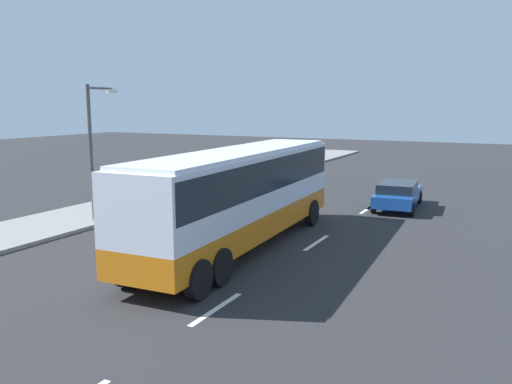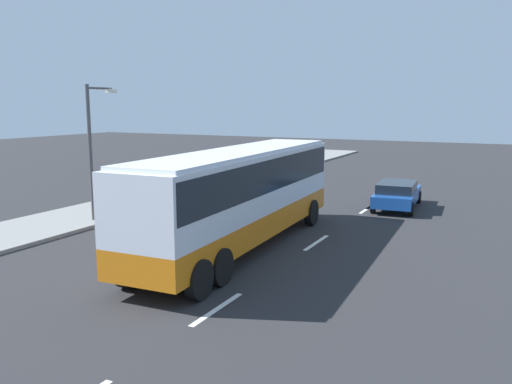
{
  "view_description": "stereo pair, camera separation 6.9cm",
  "coord_description": "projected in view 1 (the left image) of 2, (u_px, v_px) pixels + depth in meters",
  "views": [
    {
      "loc": [
        -15.39,
        -9.42,
        5.12
      ],
      "look_at": [
        1.06,
        -1.01,
        2.01
      ],
      "focal_mm": 36.54,
      "sensor_mm": 36.0,
      "label": 1
    },
    {
      "loc": [
        -15.42,
        -9.36,
        5.12
      ],
      "look_at": [
        1.06,
        -1.01,
        2.01
      ],
      "focal_mm": 36.54,
      "sensor_mm": 36.0,
      "label": 2
    }
  ],
  "objects": [
    {
      "name": "coach_bus",
      "position": [
        241.0,
        188.0,
        18.39
      ],
      "size": [
        12.39,
        3.1,
        3.55
      ],
      "rotation": [
        0.0,
        0.0,
        0.05
      ],
      "color": "orange",
      "rests_on": "ground_plane"
    },
    {
      "name": "street_lamp",
      "position": [
        94.0,
        141.0,
        22.41
      ],
      "size": [
        1.78,
        0.24,
        5.81
      ],
      "color": "#47474C",
      "rests_on": "sidewalk_curb"
    },
    {
      "name": "lane_centreline",
      "position": [
        300.0,
        254.0,
        18.07
      ],
      "size": [
        32.51,
        0.16,
        0.01
      ],
      "color": "white",
      "rests_on": "ground_plane"
    },
    {
      "name": "ground_plane",
      "position": [
        217.0,
        250.0,
        18.59
      ],
      "size": [
        120.0,
        120.0,
        0.0
      ],
      "primitive_type": "plane",
      "color": "#28282B"
    },
    {
      "name": "car_blue_saloon",
      "position": [
        398.0,
        194.0,
        25.89
      ],
      "size": [
        4.92,
        2.27,
        1.34
      ],
      "rotation": [
        0.0,
        0.0,
        0.08
      ],
      "color": "#194799",
      "rests_on": "ground_plane"
    },
    {
      "name": "pedestrian_near_curb",
      "position": [
        162.0,
        181.0,
        28.46
      ],
      "size": [
        0.32,
        0.32,
        1.5
      ],
      "rotation": [
        0.0,
        0.0,
        4.46
      ],
      "color": "#38334C",
      "rests_on": "sidewalk_curb"
    },
    {
      "name": "sidewalk_curb",
      "position": [
        52.0,
        224.0,
        22.3
      ],
      "size": [
        80.0,
        4.0,
        0.15
      ],
      "primitive_type": "cube",
      "color": "gray",
      "rests_on": "ground_plane"
    },
    {
      "name": "pedestrian_at_crossing",
      "position": [
        138.0,
        182.0,
        27.69
      ],
      "size": [
        0.32,
        0.32,
        1.59
      ],
      "rotation": [
        0.0,
        0.0,
        0.02
      ],
      "color": "#38334C",
      "rests_on": "sidewalk_curb"
    }
  ]
}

